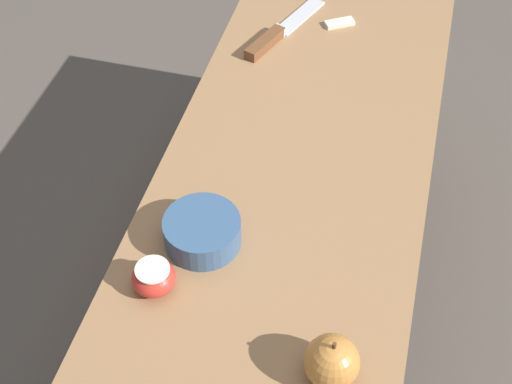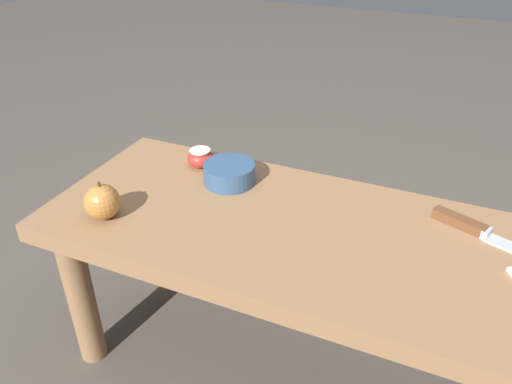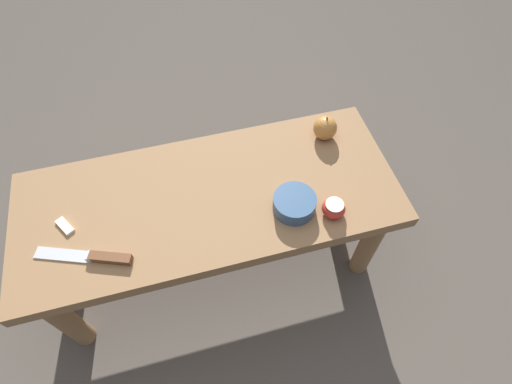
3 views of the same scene
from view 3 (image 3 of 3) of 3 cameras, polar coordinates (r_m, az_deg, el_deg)
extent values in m
plane|color=#4C443D|center=(1.45, -5.25, -9.36)|extent=(8.00, 8.00, 0.00)
cube|color=olive|center=(1.12, -6.74, -1.07)|extent=(1.05, 0.43, 0.04)
cylinder|color=olive|center=(1.30, -25.67, -16.05)|extent=(0.06, 0.06, 0.36)
cylinder|color=olive|center=(1.32, 15.90, -6.94)|extent=(0.06, 0.06, 0.36)
cylinder|color=olive|center=(1.44, -25.65, -4.35)|extent=(0.06, 0.06, 0.36)
cylinder|color=olive|center=(1.46, 11.01, 3.55)|extent=(0.06, 0.06, 0.36)
cube|color=#B7BABF|center=(1.11, -25.83, -8.09)|extent=(0.14, 0.08, 0.00)
cube|color=#B7BABF|center=(1.07, -22.65, -8.47)|extent=(0.02, 0.03, 0.02)
cube|color=brown|center=(1.05, -20.08, -8.86)|extent=(0.11, 0.06, 0.02)
sphere|color=#B27233|center=(1.22, 9.85, 9.00)|extent=(0.07, 0.07, 0.07)
cylinder|color=#4C3319|center=(1.19, 10.12, 10.25)|extent=(0.00, 0.00, 0.01)
ellipsoid|color=red|center=(1.06, 11.03, -2.32)|extent=(0.06, 0.06, 0.04)
cylinder|color=silver|center=(1.05, 11.20, -1.76)|extent=(0.05, 0.05, 0.00)
cube|color=silver|center=(1.15, -25.63, -4.26)|extent=(0.05, 0.06, 0.01)
cylinder|color=#335175|center=(1.06, 5.51, -1.65)|extent=(0.11, 0.11, 0.04)
camera|label=1|loc=(1.15, 46.42, 40.77)|focal=50.00mm
camera|label=2|loc=(1.43, -28.33, 37.11)|focal=35.00mm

